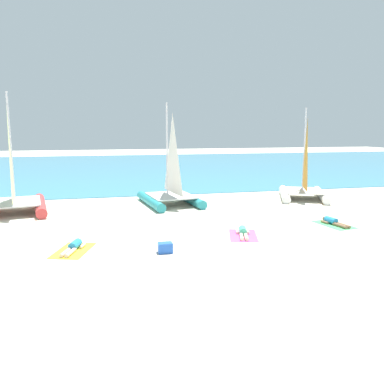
% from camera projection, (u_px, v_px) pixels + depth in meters
% --- Properties ---
extents(ground_plane, '(120.00, 120.00, 0.00)m').
position_uv_depth(ground_plane, '(174.00, 198.00, 23.81)').
color(ground_plane, beige).
extents(ocean_water, '(120.00, 40.00, 0.05)m').
position_uv_depth(ocean_water, '(141.00, 166.00, 44.11)').
color(ocean_water, teal).
rests_on(ocean_water, ground).
extents(sailboat_teal, '(3.42, 4.77, 5.76)m').
position_uv_depth(sailboat_teal, '(170.00, 190.00, 21.69)').
color(sailboat_teal, teal).
rests_on(sailboat_teal, ground).
extents(sailboat_white, '(4.20, 5.02, 5.59)m').
position_uv_depth(sailboat_white, '(304.00, 185.00, 23.55)').
color(sailboat_white, white).
rests_on(sailboat_white, ground).
extents(sailboat_red, '(3.78, 5.17, 6.17)m').
position_uv_depth(sailboat_red, '(14.00, 195.00, 19.53)').
color(sailboat_red, '#CC3838').
rests_on(sailboat_red, ground).
extents(towel_left, '(1.61, 2.14, 0.01)m').
position_uv_depth(towel_left, '(73.00, 250.00, 13.52)').
color(towel_left, yellow).
rests_on(towel_left, ground).
extents(sunbather_left, '(0.83, 1.54, 0.30)m').
position_uv_depth(sunbather_left, '(74.00, 246.00, 13.56)').
color(sunbather_left, '#268CCC').
rests_on(sunbather_left, towel_left).
extents(towel_middle, '(1.60, 2.14, 0.01)m').
position_uv_depth(towel_middle, '(243.00, 235.00, 15.43)').
color(towel_middle, '#D84C99').
rests_on(towel_middle, ground).
extents(sunbather_middle, '(0.82, 1.54, 0.30)m').
position_uv_depth(sunbather_middle, '(243.00, 232.00, 15.48)').
color(sunbather_middle, '#3FB28C').
rests_on(sunbather_middle, towel_middle).
extents(towel_right, '(1.39, 2.05, 0.01)m').
position_uv_depth(towel_right, '(334.00, 225.00, 17.18)').
color(towel_right, '#4CB266').
rests_on(towel_right, ground).
extents(sunbather_right, '(0.65, 1.57, 0.30)m').
position_uv_depth(sunbather_right, '(333.00, 222.00, 17.22)').
color(sunbather_right, '#268CCC').
rests_on(sunbather_right, towel_right).
extents(cooler_box, '(0.50, 0.36, 0.36)m').
position_uv_depth(cooler_box, '(165.00, 248.00, 13.26)').
color(cooler_box, blue).
rests_on(cooler_box, ground).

